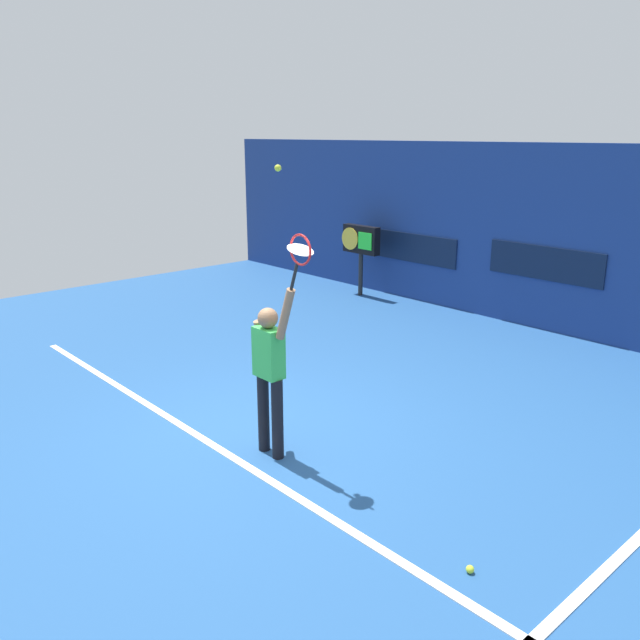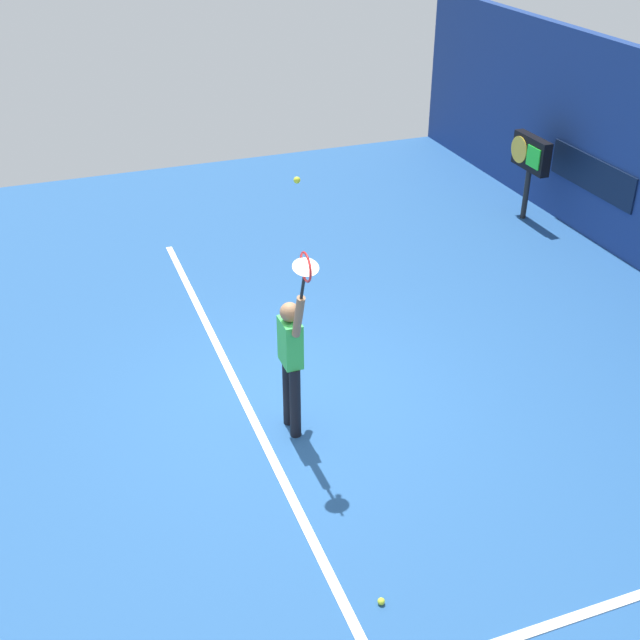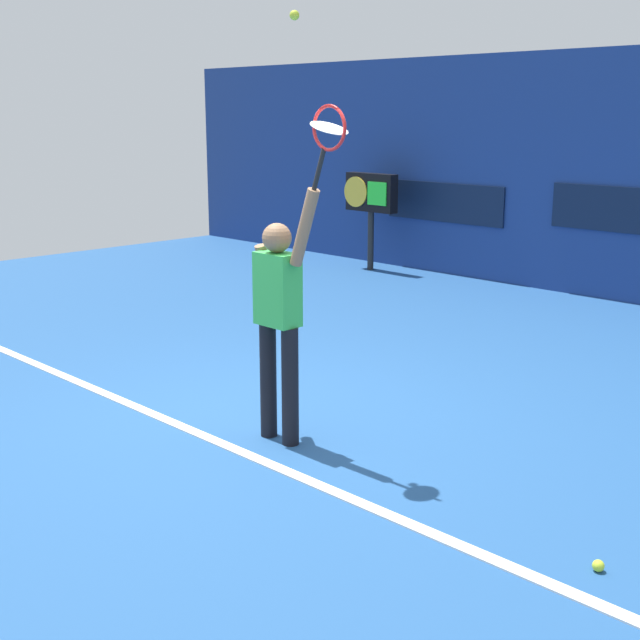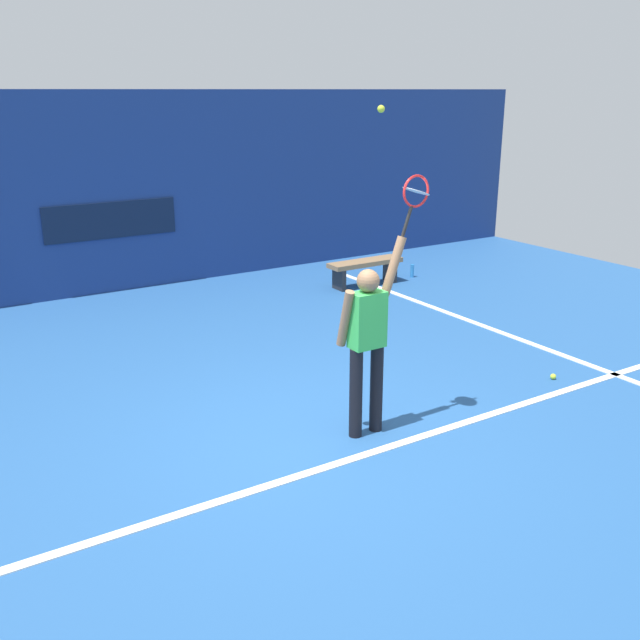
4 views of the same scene
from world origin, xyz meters
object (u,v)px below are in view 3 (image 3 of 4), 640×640
tennis_racket (328,133)px  tennis_ball (294,15)px  tennis_player (279,313)px  scoreboard_clock (371,196)px  spare_ball (598,566)px

tennis_racket → tennis_ball: bearing=171.5°
tennis_player → scoreboard_clock: tennis_player is taller
tennis_ball → scoreboard_clock: bearing=127.8°
scoreboard_clock → spare_ball: 9.49m
tennis_racket → scoreboard_clock: (-5.01, 6.01, -1.17)m
tennis_racket → tennis_ball: (-0.38, 0.06, 0.78)m
tennis_racket → spare_ball: size_ratio=9.20×
tennis_ball → scoreboard_clock: 7.79m
tennis_player → spare_ball: (2.71, -0.07, -0.98)m
tennis_racket → tennis_player: bearing=179.5°
tennis_ball → tennis_player: bearing=-159.0°
tennis_player → tennis_ball: 2.12m
scoreboard_clock → tennis_ball: bearing=-52.2°
tennis_ball → spare_ball: size_ratio=1.00×
tennis_player → tennis_ball: size_ratio=29.00×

